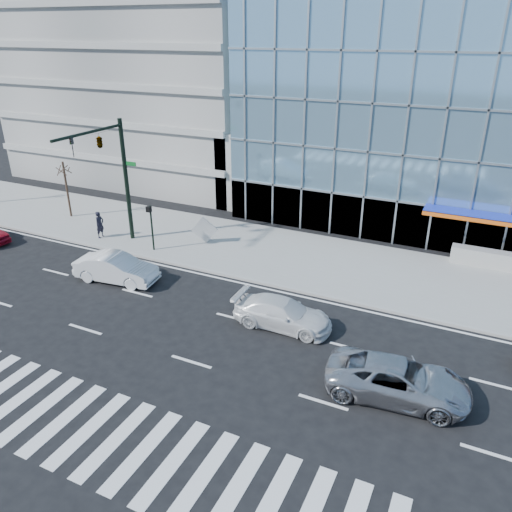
# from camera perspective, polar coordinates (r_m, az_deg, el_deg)

# --- Properties ---
(ground) EXTENTS (160.00, 160.00, 0.00)m
(ground) POSITION_cam_1_polar(r_m,az_deg,el_deg) (25.16, -2.51, -7.09)
(ground) COLOR black
(ground) RESTS_ON ground
(sidewalk) EXTENTS (120.00, 8.00, 0.15)m
(sidewalk) POSITION_cam_1_polar(r_m,az_deg,el_deg) (31.57, 4.26, -0.06)
(sidewalk) COLOR gray
(sidewalk) RESTS_ON ground
(parking_garage) EXTENTS (24.00, 24.00, 20.00)m
(parking_garage) POSITION_cam_1_polar(r_m,az_deg,el_deg) (54.16, -9.07, 20.89)
(parking_garage) COLOR gray
(parking_garage) RESTS_ON ground
(ramp_block) EXTENTS (6.00, 8.00, 6.00)m
(ramp_block) POSITION_cam_1_polar(r_m,az_deg,el_deg) (41.52, 1.72, 10.33)
(ramp_block) COLOR gray
(ramp_block) RESTS_ON ground
(traffic_signal) EXTENTS (1.14, 5.74, 8.00)m
(traffic_signal) POSITION_cam_1_polar(r_m,az_deg,el_deg) (32.35, -16.58, 11.01)
(traffic_signal) COLOR black
(traffic_signal) RESTS_ON sidewalk
(ped_signal_post) EXTENTS (0.30, 0.33, 3.00)m
(ped_signal_post) POSITION_cam_1_polar(r_m,az_deg,el_deg) (32.21, -11.93, 3.94)
(ped_signal_post) COLOR black
(ped_signal_post) RESTS_ON sidewalk
(street_tree_near) EXTENTS (1.10, 1.10, 4.23)m
(street_tree_near) POSITION_cam_1_polar(r_m,az_deg,el_deg) (39.72, -21.12, 9.21)
(street_tree_near) COLOR #332319
(street_tree_near) RESTS_ON sidewalk
(silver_suv) EXTENTS (5.77, 3.11, 1.54)m
(silver_suv) POSITION_cam_1_polar(r_m,az_deg,el_deg) (20.68, 15.89, -13.47)
(silver_suv) COLOR #B2B2B7
(silver_suv) RESTS_ON ground
(white_suv) EXTENTS (4.88, 2.08, 1.40)m
(white_suv) POSITION_cam_1_polar(r_m,az_deg,el_deg) (24.18, 3.05, -6.58)
(white_suv) COLOR white
(white_suv) RESTS_ON ground
(white_sedan) EXTENTS (4.99, 2.26, 1.59)m
(white_sedan) POSITION_cam_1_polar(r_m,az_deg,el_deg) (29.41, -15.68, -1.36)
(white_sedan) COLOR silver
(white_sedan) RESTS_ON ground
(pedestrian) EXTENTS (0.47, 0.69, 1.84)m
(pedestrian) POSITION_cam_1_polar(r_m,az_deg,el_deg) (35.54, -17.42, 3.45)
(pedestrian) COLOR black
(pedestrian) RESTS_ON sidewalk
(tilted_panel) EXTENTS (1.79, 0.50, 1.83)m
(tilted_panel) POSITION_cam_1_polar(r_m,az_deg,el_deg) (33.18, -5.89, 2.98)
(tilted_panel) COLOR #A7A7A7
(tilted_panel) RESTS_ON sidewalk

